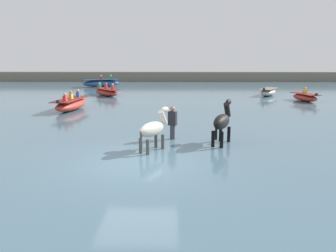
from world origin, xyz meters
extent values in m
plane|color=#756B56|center=(0.00, 0.00, 0.00)|extent=(120.00, 120.00, 0.00)
cube|color=#476675|center=(0.00, 10.00, 0.16)|extent=(90.00, 90.00, 0.33)
ellipsoid|color=beige|center=(0.37, 1.18, 1.09)|extent=(1.04, 1.27, 0.50)
cylinder|color=#45423C|center=(0.49, 1.63, 0.42)|extent=(0.12, 0.12, 0.84)
cylinder|color=#45423C|center=(0.74, 1.46, 0.42)|extent=(0.12, 0.12, 0.84)
cylinder|color=#45423C|center=(0.01, 0.91, 0.42)|extent=(0.12, 0.12, 0.84)
cylinder|color=#45423C|center=(0.26, 0.74, 0.42)|extent=(0.12, 0.12, 0.84)
cylinder|color=beige|center=(0.73, 1.73, 1.40)|extent=(0.41, 0.49, 0.57)
ellipsoid|color=beige|center=(0.80, 1.83, 1.66)|extent=(0.38, 0.45, 0.21)
cylinder|color=#45423C|center=(0.05, 0.69, 0.86)|extent=(0.08, 0.08, 0.53)
ellipsoid|color=black|center=(2.88, 2.10, 1.18)|extent=(0.98, 1.41, 0.54)
cylinder|color=black|center=(2.93, 2.59, 0.45)|extent=(0.12, 0.12, 0.91)
cylinder|color=black|center=(3.22, 2.45, 0.45)|extent=(0.12, 0.12, 0.91)
cylinder|color=black|center=(2.53, 1.74, 0.45)|extent=(0.12, 0.12, 0.91)
cylinder|color=black|center=(2.82, 1.60, 0.45)|extent=(0.12, 0.12, 0.91)
cylinder|color=black|center=(3.17, 2.73, 1.51)|extent=(0.40, 0.54, 0.61)
ellipsoid|color=black|center=(3.23, 2.86, 1.80)|extent=(0.37, 0.50, 0.23)
cylinder|color=black|center=(2.61, 1.52, 0.93)|extent=(0.09, 0.09, 0.57)
ellipsoid|color=#BC382D|center=(-4.33, 17.37, 0.59)|extent=(2.80, 3.03, 0.53)
cube|color=maroon|center=(-4.33, 17.37, 0.88)|extent=(2.68, 2.91, 0.04)
cube|color=black|center=(-5.32, 18.52, 0.95)|extent=(0.20, 0.20, 0.18)
cube|color=red|center=(-3.68, 16.76, 1.05)|extent=(0.31, 0.31, 0.30)
sphere|color=beige|center=(-3.68, 16.76, 1.29)|extent=(0.18, 0.18, 0.18)
cube|color=red|center=(-4.33, 17.37, 1.05)|extent=(0.31, 0.31, 0.30)
sphere|color=#A37556|center=(-4.33, 17.37, 1.29)|extent=(0.18, 0.18, 0.18)
cube|color=#388E51|center=(-4.99, 17.97, 1.05)|extent=(0.31, 0.31, 0.30)
sphere|color=beige|center=(-4.99, 17.97, 1.29)|extent=(0.18, 0.18, 0.18)
ellipsoid|color=#28518E|center=(-6.40, 25.21, 0.70)|extent=(3.99, 2.41, 0.75)
cube|color=navy|center=(-6.40, 25.21, 1.10)|extent=(3.83, 2.31, 0.04)
cube|color=#388E51|center=(-5.40, 25.53, 1.27)|extent=(0.30, 0.25, 0.30)
sphere|color=beige|center=(-5.40, 25.53, 1.51)|extent=(0.18, 0.18, 0.18)
cube|color=red|center=(-6.37, 25.10, 1.27)|extent=(0.30, 0.25, 0.30)
sphere|color=tan|center=(-6.37, 25.10, 1.51)|extent=(0.18, 0.18, 0.18)
ellipsoid|color=#B2AD9E|center=(9.00, 17.56, 0.61)|extent=(2.25, 2.82, 0.56)
cube|color=slate|center=(9.00, 17.56, 0.91)|extent=(2.16, 2.70, 0.04)
cube|color=black|center=(8.33, 16.46, 0.98)|extent=(0.20, 0.19, 0.18)
ellipsoid|color=#BC382D|center=(10.70, 14.21, 0.58)|extent=(1.54, 2.61, 0.51)
cube|color=maroon|center=(10.70, 14.21, 0.86)|extent=(1.48, 2.51, 0.04)
cube|color=black|center=(11.01, 13.07, 0.93)|extent=(0.19, 0.16, 0.18)
cube|color=gold|center=(10.67, 14.20, 1.03)|extent=(0.24, 0.30, 0.30)
sphere|color=tan|center=(10.67, 14.20, 1.27)|extent=(0.18, 0.18, 0.18)
ellipsoid|color=#BC382D|center=(-5.03, 9.97, 0.65)|extent=(1.59, 3.64, 0.64)
cube|color=maroon|center=(-5.03, 9.97, 0.99)|extent=(1.52, 3.49, 0.04)
cube|color=black|center=(-5.23, 8.29, 1.06)|extent=(0.17, 0.14, 0.18)
cube|color=#3356A8|center=(-4.85, 10.94, 1.16)|extent=(0.21, 0.28, 0.30)
sphere|color=tan|center=(-4.85, 10.94, 1.40)|extent=(0.18, 0.18, 0.18)
cube|color=gold|center=(-5.02, 9.97, 1.16)|extent=(0.21, 0.28, 0.30)
sphere|color=#A37556|center=(-5.02, 9.97, 1.40)|extent=(0.18, 0.18, 0.18)
cube|color=red|center=(-5.05, 8.98, 1.16)|extent=(0.21, 0.28, 0.30)
sphere|color=tan|center=(-5.05, 8.98, 1.40)|extent=(0.18, 0.18, 0.18)
cylinder|color=#383842|center=(1.08, 2.87, 0.44)|extent=(0.20, 0.20, 0.88)
cube|color=#232328|center=(1.08, 2.87, 1.15)|extent=(0.37, 0.30, 0.54)
sphere|color=#A37556|center=(1.08, 2.87, 1.53)|extent=(0.20, 0.20, 0.20)
cube|color=#706B5B|center=(0.00, 34.07, 0.77)|extent=(80.00, 2.40, 1.53)
camera|label=1|loc=(1.05, -9.80, 3.52)|focal=35.46mm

